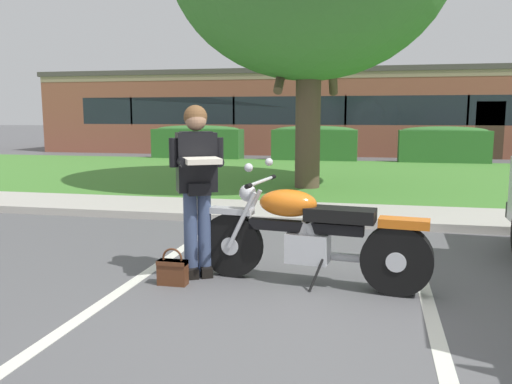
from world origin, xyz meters
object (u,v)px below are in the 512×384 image
at_px(rider_person, 197,177).
at_px(hedge_center_right, 444,144).
at_px(motorcycle, 320,236).
at_px(handbag, 173,270).
at_px(hedge_center_left, 315,143).
at_px(hedge_left, 198,141).
at_px(brick_building, 349,113).

bearing_deg(rider_person, hedge_center_right, 72.97).
xyz_separation_m(motorcycle, handbag, (-1.37, -0.27, -0.34)).
xyz_separation_m(motorcycle, hedge_center_right, (2.89, 13.42, 0.17)).
height_order(rider_person, hedge_center_left, rider_person).
relative_size(hedge_left, hedge_center_left, 1.12).
bearing_deg(motorcycle, hedge_center_right, 77.86).
height_order(hedge_center_left, hedge_center_right, same).
relative_size(rider_person, handbag, 4.74).
height_order(hedge_left, hedge_center_right, same).
relative_size(motorcycle, handbag, 6.22).
height_order(handbag, hedge_center_right, hedge_center_right).
bearing_deg(handbag, motorcycle, 11.25).
relative_size(motorcycle, rider_person, 1.31).
distance_m(motorcycle, handbag, 1.43).
distance_m(rider_person, hedge_center_left, 13.39).
distance_m(motorcycle, hedge_left, 14.57).
height_order(handbag, brick_building, brick_building).
bearing_deg(hedge_center_left, brick_building, 81.55).
xyz_separation_m(handbag, brick_building, (0.93, 20.05, 1.58)).
bearing_deg(hedge_center_right, rider_person, -107.03).
bearing_deg(brick_building, handbag, -92.64).
xyz_separation_m(handbag, hedge_center_right, (4.25, 13.69, 0.51)).
xyz_separation_m(hedge_center_right, brick_building, (-3.33, 6.36, 1.07)).
bearing_deg(hedge_left, rider_person, -71.61).
bearing_deg(hedge_center_left, hedge_center_right, 0.00).
bearing_deg(rider_person, hedge_center_left, 90.75).
distance_m(hedge_center_left, brick_building, 6.51).
bearing_deg(rider_person, hedge_left, 108.39).
bearing_deg(motorcycle, brick_building, 91.28).
bearing_deg(handbag, hedge_center_right, 72.74).
bearing_deg(rider_person, motorcycle, -1.87).
xyz_separation_m(motorcycle, hedge_left, (-5.66, 13.42, 0.17)).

